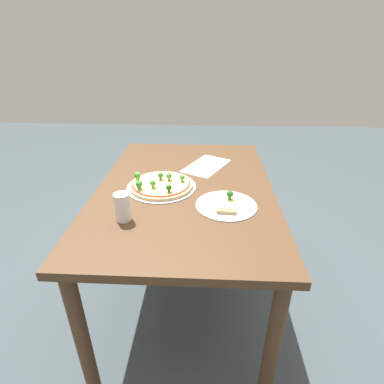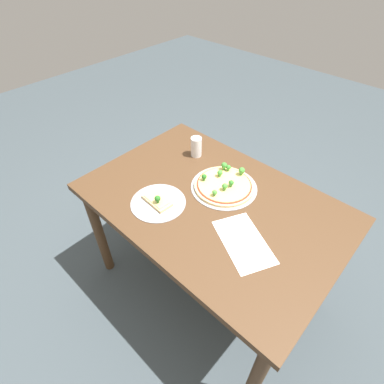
{
  "view_description": "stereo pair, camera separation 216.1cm",
  "coord_description": "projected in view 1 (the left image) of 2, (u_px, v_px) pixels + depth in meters",
  "views": [
    {
      "loc": [
        -1.34,
        -0.1,
        1.44
      ],
      "look_at": [
        -0.1,
        -0.04,
        0.79
      ],
      "focal_mm": 28.0,
      "sensor_mm": 36.0,
      "label": 1
    },
    {
      "loc": [
        0.65,
        -0.85,
        1.82
      ],
      "look_at": [
        -0.1,
        -0.04,
        0.79
      ],
      "focal_mm": 28.0,
      "sensor_mm": 36.0,
      "label": 2
    }
  ],
  "objects": [
    {
      "name": "pizza_tray_whole",
      "position": [
        161.0,
        185.0,
        1.48
      ],
      "size": [
        0.35,
        0.35,
        0.07
      ],
      "color": "#A3A3A8",
      "rests_on": "dining_table"
    },
    {
      "name": "drinking_cup",
      "position": [
        123.0,
        207.0,
        1.2
      ],
      "size": [
        0.06,
        0.06,
        0.12
      ],
      "primitive_type": "cylinder",
      "color": "white",
      "rests_on": "dining_table"
    },
    {
      "name": "ground_plane",
      "position": [
        186.0,
        297.0,
        1.86
      ],
      "size": [
        8.0,
        8.0,
        0.0
      ],
      "primitive_type": "plane",
      "color": "#3D474C"
    },
    {
      "name": "dining_table",
      "position": [
        185.0,
        203.0,
        1.55
      ],
      "size": [
        1.29,
        0.87,
        0.77
      ],
      "color": "#4C331E",
      "rests_on": "ground_plane"
    },
    {
      "name": "pizza_tray_slice",
      "position": [
        226.0,
        204.0,
        1.32
      ],
      "size": [
        0.27,
        0.27,
        0.07
      ],
      "color": "#A3A3A8",
      "rests_on": "dining_table"
    },
    {
      "name": "paper_menu",
      "position": [
        206.0,
        166.0,
        1.73
      ],
      "size": [
        0.35,
        0.3,
        0.0
      ],
      "primitive_type": "cube",
      "rotation": [
        0.0,
        0.0,
        -0.48
      ],
      "color": "white",
      "rests_on": "dining_table"
    }
  ]
}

